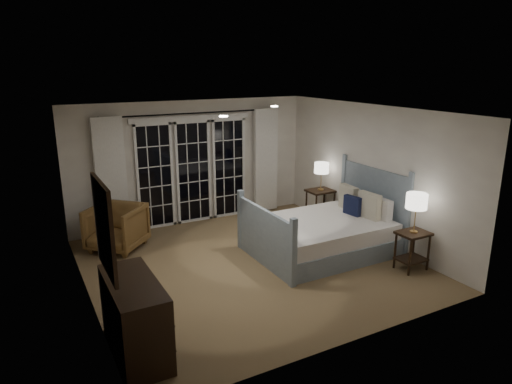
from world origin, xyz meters
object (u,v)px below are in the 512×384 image
bed (325,233)px  nightstand_left (412,245)px  dresser (135,317)px  nightstand_right (320,201)px  lamp_right (322,168)px  armchair (116,228)px  lamp_left (417,202)px

bed → nightstand_left: bed is taller
bed → nightstand_left: 1.48m
nightstand_left → dresser: dresser is taller
nightstand_right → lamp_right: 0.69m
lamp_right → armchair: (-4.02, 0.55, -0.75)m
armchair → nightstand_left: bearing=5.8°
nightstand_left → dresser: bearing=-178.7°
lamp_right → armchair: 4.12m
armchair → dresser: (-0.47, -3.19, 0.04)m
nightstand_right → lamp_left: lamp_left is taller
nightstand_left → lamp_right: size_ratio=1.11×
nightstand_right → armchair: 4.05m
nightstand_right → dresser: bearing=-149.5°
bed → nightstand_right: size_ratio=3.38×
bed → dresser: bearing=-159.6°
armchair → dresser: size_ratio=0.70×
nightstand_right → lamp_right: lamp_right is taller
nightstand_left → nightstand_right: 2.55m
lamp_right → dresser: bearing=-149.5°
bed → nightstand_left: (0.78, -1.25, 0.07)m
bed → dresser: bed is taller
bed → armchair: size_ratio=2.68×
lamp_left → lamp_right: lamp_right is taller
nightstand_right → armchair: bearing=172.3°
nightstand_left → armchair: size_ratio=0.72×
lamp_left → bed: bearing=121.9°
nightstand_left → armchair: armchair is taller
nightstand_left → lamp_right: 2.65m
dresser → lamp_left: bearing=1.3°
armchair → dresser: 3.23m
armchair → nightstand_right: bearing=36.1°
lamp_right → dresser: 5.26m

